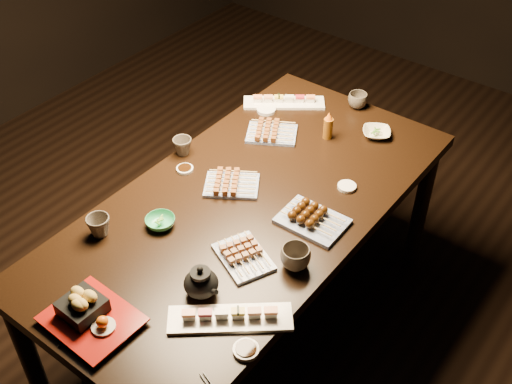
# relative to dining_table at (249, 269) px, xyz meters

# --- Properties ---
(ground) EXTENTS (5.00, 5.00, 0.00)m
(ground) POSITION_rel_dining_table_xyz_m (-0.30, 0.21, -0.38)
(ground) COLOR black
(ground) RESTS_ON ground
(dining_table) EXTENTS (1.18, 1.92, 0.75)m
(dining_table) POSITION_rel_dining_table_xyz_m (0.00, 0.00, 0.00)
(dining_table) COLOR black
(dining_table) RESTS_ON ground
(sushi_platter_near) EXTENTS (0.38, 0.34, 0.05)m
(sushi_platter_near) POSITION_rel_dining_table_xyz_m (0.30, -0.48, 0.40)
(sushi_platter_near) COLOR white
(sushi_platter_near) RESTS_ON dining_table
(sushi_platter_far) EXTENTS (0.36, 0.31, 0.05)m
(sushi_platter_far) POSITION_rel_dining_table_xyz_m (-0.30, 0.66, 0.40)
(sushi_platter_far) COLOR white
(sushi_platter_far) RESTS_ON dining_table
(yakitori_plate_center) EXTENTS (0.26, 0.24, 0.05)m
(yakitori_plate_center) POSITION_rel_dining_table_xyz_m (-0.11, 0.04, 0.40)
(yakitori_plate_center) COLOR #828EB6
(yakitori_plate_center) RESTS_ON dining_table
(yakitori_plate_right) EXTENTS (0.26, 0.23, 0.05)m
(yakitori_plate_right) POSITION_rel_dining_table_xyz_m (0.17, -0.25, 0.40)
(yakitori_plate_right) COLOR #828EB6
(yakitori_plate_right) RESTS_ON dining_table
(yakitori_plate_left) EXTENTS (0.26, 0.24, 0.05)m
(yakitori_plate_left) POSITION_rel_dining_table_xyz_m (-0.19, 0.42, 0.40)
(yakitori_plate_left) COLOR #828EB6
(yakitori_plate_left) RESTS_ON dining_table
(tsukune_plate) EXTENTS (0.25, 0.18, 0.06)m
(tsukune_plate) POSITION_rel_dining_table_xyz_m (0.26, 0.06, 0.41)
(tsukune_plate) COLOR #828EB6
(tsukune_plate) RESTS_ON dining_table
(edamame_bowl_green) EXTENTS (0.14, 0.14, 0.03)m
(edamame_bowl_green) POSITION_rel_dining_table_xyz_m (-0.18, -0.30, 0.39)
(edamame_bowl_green) COLOR #349F65
(edamame_bowl_green) RESTS_ON dining_table
(edamame_bowl_cream) EXTENTS (0.17, 0.17, 0.03)m
(edamame_bowl_cream) POSITION_rel_dining_table_xyz_m (0.17, 0.69, 0.39)
(edamame_bowl_cream) COLOR beige
(edamame_bowl_cream) RESTS_ON dining_table
(tempura_tray) EXTENTS (0.29, 0.24, 0.11)m
(tempura_tray) POSITION_rel_dining_table_xyz_m (-0.04, -0.76, 0.43)
(tempura_tray) COLOR black
(tempura_tray) RESTS_ON dining_table
(teacup_near_left) EXTENTS (0.10, 0.10, 0.08)m
(teacup_near_left) POSITION_rel_dining_table_xyz_m (-0.32, -0.47, 0.42)
(teacup_near_left) COLOR #4C433A
(teacup_near_left) RESTS_ON dining_table
(teacup_mid_right) EXTENTS (0.13, 0.13, 0.08)m
(teacup_mid_right) POSITION_rel_dining_table_xyz_m (0.33, -0.16, 0.42)
(teacup_mid_right) COLOR #4C433A
(teacup_mid_right) RESTS_ON dining_table
(teacup_far_left) EXTENTS (0.11, 0.11, 0.07)m
(teacup_far_left) POSITION_rel_dining_table_xyz_m (-0.41, 0.08, 0.41)
(teacup_far_left) COLOR #4C433A
(teacup_far_left) RESTS_ON dining_table
(teacup_far_right) EXTENTS (0.11, 0.11, 0.07)m
(teacup_far_right) POSITION_rel_dining_table_xyz_m (-0.01, 0.84, 0.41)
(teacup_far_right) COLOR #4C433A
(teacup_far_right) RESTS_ON dining_table
(teapot) EXTENTS (0.15, 0.15, 0.12)m
(teapot) POSITION_rel_dining_table_xyz_m (0.16, -0.45, 0.43)
(teapot) COLOR black
(teapot) RESTS_ON dining_table
(condiment_bottle) EXTENTS (0.05, 0.05, 0.13)m
(condiment_bottle) POSITION_rel_dining_table_xyz_m (0.01, 0.55, 0.44)
(condiment_bottle) COLOR brown
(condiment_bottle) RESTS_ON dining_table
(sauce_dish_west) EXTENTS (0.10, 0.10, 0.01)m
(sauce_dish_west) POSITION_rel_dining_table_xyz_m (-0.33, 0.00, 0.38)
(sauce_dish_west) COLOR white
(sauce_dish_west) RESTS_ON dining_table
(sauce_dish_east) EXTENTS (0.09, 0.09, 0.01)m
(sauce_dish_east) POSITION_rel_dining_table_xyz_m (0.26, 0.31, 0.38)
(sauce_dish_east) COLOR white
(sauce_dish_east) RESTS_ON dining_table
(sauce_dish_se) EXTENTS (0.10, 0.10, 0.01)m
(sauce_dish_se) POSITION_rel_dining_table_xyz_m (0.42, -0.55, 0.38)
(sauce_dish_se) COLOR white
(sauce_dish_se) RESTS_ON dining_table
(sauce_dish_nw) EXTENTS (0.11, 0.11, 0.02)m
(sauce_dish_nw) POSITION_rel_dining_table_xyz_m (-0.33, 0.56, 0.38)
(sauce_dish_nw) COLOR white
(sauce_dish_nw) RESTS_ON dining_table
(chopsticks_near) EXTENTS (0.13, 0.21, 0.01)m
(chopsticks_near) POSITION_rel_dining_table_xyz_m (0.00, -0.78, 0.38)
(chopsticks_near) COLOR black
(chopsticks_near) RESTS_ON dining_table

